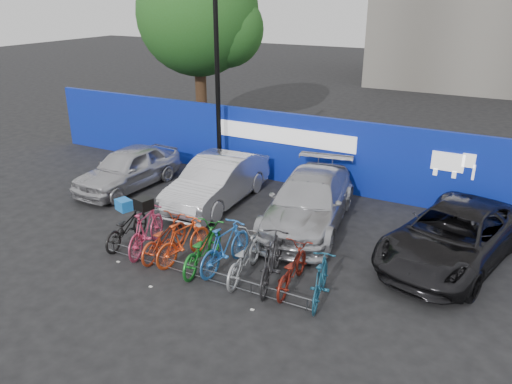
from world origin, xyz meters
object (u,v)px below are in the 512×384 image
Objects in this scene: bike_6 at (244,257)px; bike_7 at (271,260)px; car_1 at (217,181)px; bike_4 at (202,248)px; car_2 at (309,201)px; bike_3 at (183,241)px; car_3 at (453,236)px; lamppost at (218,83)px; bike_1 at (146,230)px; car_0 at (128,168)px; bike_0 at (126,227)px; bike_9 at (321,280)px; bike_5 at (225,247)px; bike_8 at (292,269)px; tree at (203,17)px; bike_2 at (164,237)px; bike_rack at (201,273)px.

bike_7 is (0.70, -0.01, 0.10)m from bike_6.
car_1 is 3.86m from bike_4.
car_2 reaches higher than bike_3.
car_2 is at bearing -169.58° from car_3.
bike_4 is (0.57, -0.05, -0.02)m from bike_3.
bike_1 is at bearing -77.16° from lamppost.
bike_0 is at bearing -46.55° from car_0.
bike_9 is (8.01, -3.21, -0.18)m from car_0.
bike_5 is at bearing -18.26° from bike_6.
car_2 is 1.01× the size of car_3.
bike_8 reaches higher than bike_0.
bike_3 is (4.48, -3.15, -0.15)m from car_0.
bike_4 is 2.96m from bike_9.
bike_8 is at bearing -48.88° from tree.
bike_9 is at bearing -170.26° from bike_3.
bike_7 reaches higher than bike_1.
bike_4 is at bearing 27.14° from bike_5.
bike_7 reaches higher than bike_0.
car_0 reaches higher than bike_2.
bike_rack is at bearing -31.68° from car_0.
bike_9 is at bearing -179.27° from bike_5.
bike_9 is (4.70, -3.44, -0.22)m from car_1.
tree is 4.10× the size of bike_6.
lamppost is 1.26× the size of car_3.
car_2 is 3.25m from bike_6.
bike_7 reaches higher than bike_4.
car_3 is 8.11m from bike_0.
lamppost is 3.43× the size of bike_0.
car_2 is 2.78× the size of bike_3.
bike_1 is at bearing -91.04° from car_1.
tree is 11.82m from bike_0.
bike_9 reaches higher than bike_0.
bike_7 is (4.70, -5.44, -2.67)m from lamppost.
bike_5 is (2.25, -3.24, -0.15)m from car_1.
bike_3 is at bearing -72.87° from car_1.
bike_6 is at bearing -53.07° from tree.
bike_1 is 1.00× the size of bike_5.
bike_rack is at bearing -129.61° from car_3.
bike_3 reaches higher than bike_9.
car_3 is at bearing -140.26° from bike_8.
bike_rack is 3.17× the size of bike_3.
tree reaches higher than bike_0.
bike_5 is at bearing -57.00° from lamppost.
bike_3 is (-1.89, -3.27, -0.18)m from car_2.
bike_5 is (1.68, 0.14, 0.09)m from bike_2.
bike_8 is at bearing 178.18° from bike_7.
bike_rack is 2.74m from bike_0.
car_0 is 0.82× the size of car_3.
bike_9 is (-2.18, -3.05, -0.18)m from car_3.
car_3 is 2.56× the size of bike_5.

